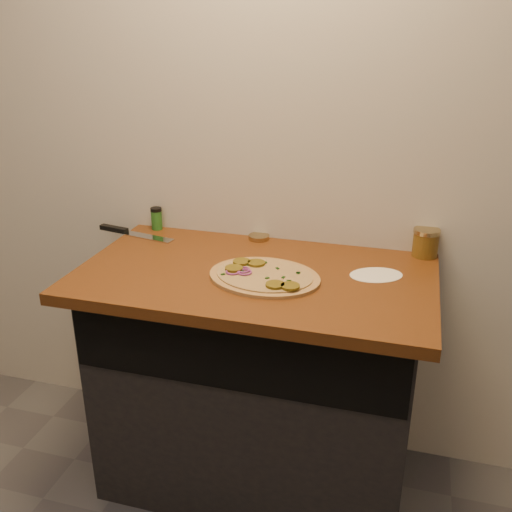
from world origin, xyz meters
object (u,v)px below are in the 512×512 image
(pizza, at_px, (263,276))
(chefs_knife, at_px, (129,233))
(spice_shaker, at_px, (157,218))
(salsa_jar, at_px, (426,243))

(pizza, bearing_deg, chefs_knife, 157.22)
(chefs_knife, xyz_separation_m, spice_shaker, (0.08, 0.08, 0.04))
(salsa_jar, relative_size, spice_shaker, 1.13)
(pizza, distance_m, spice_shaker, 0.65)
(spice_shaker, bearing_deg, pizza, -32.58)
(salsa_jar, distance_m, spice_shaker, 1.05)
(chefs_knife, height_order, salsa_jar, salsa_jar)
(salsa_jar, bearing_deg, spice_shaker, 179.95)
(pizza, relative_size, salsa_jar, 4.13)
(pizza, distance_m, salsa_jar, 0.62)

